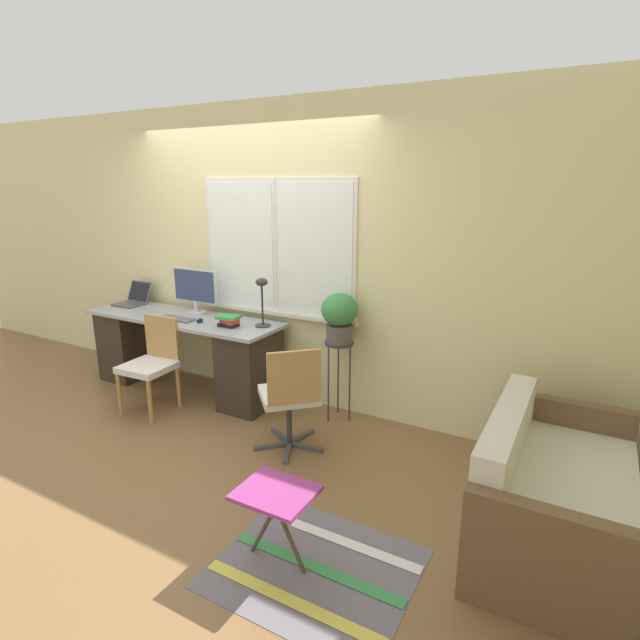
# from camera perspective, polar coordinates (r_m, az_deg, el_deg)

# --- Properties ---
(ground_plane) EXTENTS (14.00, 14.00, 0.00)m
(ground_plane) POSITION_cam_1_polar(r_m,az_deg,el_deg) (4.65, -12.09, -10.42)
(ground_plane) COLOR brown
(wall_back_with_window) EXTENTS (9.00, 0.12, 2.70)m
(wall_back_with_window) POSITION_cam_1_polar(r_m,az_deg,el_deg) (4.76, -7.47, 7.45)
(wall_back_with_window) COLOR beige
(wall_back_with_window) RESTS_ON ground_plane
(desk) EXTENTS (2.06, 0.60, 0.76)m
(desk) POSITION_cam_1_polar(r_m,az_deg,el_deg) (5.08, -15.17, -3.43)
(desk) COLOR #9EA3A8
(desk) RESTS_ON ground_plane
(laptop) EXTENTS (0.29, 0.32, 0.22)m
(laptop) POSITION_cam_1_polar(r_m,az_deg,el_deg) (5.64, -20.63, 2.19)
(laptop) COLOR #4C4C51
(laptop) RESTS_ON desk
(monitor) EXTENTS (0.52, 0.19, 0.44)m
(monitor) POSITION_cam_1_polar(r_m,az_deg,el_deg) (5.03, -14.09, 3.46)
(monitor) COLOR silver
(monitor) RESTS_ON desk
(keyboard) EXTENTS (0.37, 0.13, 0.02)m
(keyboard) POSITION_cam_1_polar(r_m,az_deg,el_deg) (4.88, -16.04, 0.14)
(keyboard) COLOR slate
(keyboard) RESTS_ON desk
(mouse) EXTENTS (0.04, 0.07, 0.04)m
(mouse) POSITION_cam_1_polar(r_m,az_deg,el_deg) (4.72, -13.57, -0.06)
(mouse) COLOR black
(mouse) RESTS_ON desk
(desk_lamp) EXTENTS (0.14, 0.14, 0.44)m
(desk_lamp) POSITION_cam_1_polar(r_m,az_deg,el_deg) (4.43, -6.65, 3.09)
(desk_lamp) COLOR #2D2D33
(desk_lamp) RESTS_ON desk
(book_stack) EXTENTS (0.22, 0.18, 0.10)m
(book_stack) POSITION_cam_1_polar(r_m,az_deg,el_deg) (4.53, -10.37, -0.06)
(book_stack) COLOR black
(book_stack) RESTS_ON desk
(desk_chair_wooden) EXTENTS (0.43, 0.44, 0.84)m
(desk_chair_wooden) POSITION_cam_1_polar(r_m,az_deg,el_deg) (4.73, -18.66, -4.48)
(desk_chair_wooden) COLOR #B2844C
(desk_chair_wooden) RESTS_ON ground_plane
(office_chair_swivel) EXTENTS (0.59, 0.59, 0.86)m
(office_chair_swivel) POSITION_cam_1_polar(r_m,az_deg,el_deg) (3.79, -3.41, -8.58)
(office_chair_swivel) COLOR #47474C
(office_chair_swivel) RESTS_ON ground_plane
(couch_loveseat) EXTENTS (0.76, 1.39, 0.75)m
(couch_loveseat) POSITION_cam_1_polar(r_m,az_deg,el_deg) (3.27, 24.89, -17.89)
(couch_loveseat) COLOR silver
(couch_loveseat) RESTS_ON ground_plane
(plant_stand) EXTENTS (0.25, 0.25, 0.70)m
(plant_stand) POSITION_cam_1_polar(r_m,az_deg,el_deg) (4.24, 2.19, -3.78)
(plant_stand) COLOR #333338
(plant_stand) RESTS_ON ground_plane
(potted_plant) EXTENTS (0.31, 0.31, 0.42)m
(potted_plant) POSITION_cam_1_polar(r_m,az_deg,el_deg) (4.14, 2.24, 0.58)
(potted_plant) COLOR #514C47
(potted_plant) RESTS_ON plant_stand
(floor_rug_striped) EXTENTS (1.03, 0.88, 0.01)m
(floor_rug_striped) POSITION_cam_1_polar(r_m,az_deg,el_deg) (2.98, -0.49, -26.46)
(floor_rug_striped) COLOR slate
(floor_rug_striped) RESTS_ON ground_plane
(folding_stool) EXTENTS (0.40, 0.34, 0.45)m
(folding_stool) POSITION_cam_1_polar(r_m,az_deg,el_deg) (2.79, -5.06, -19.60)
(folding_stool) COLOR #93337A
(folding_stool) RESTS_ON ground_plane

